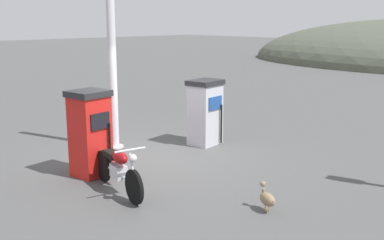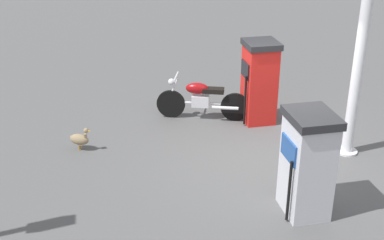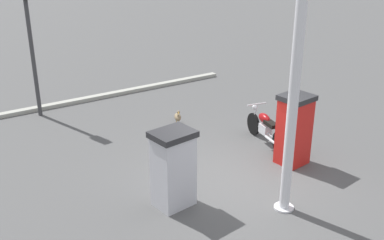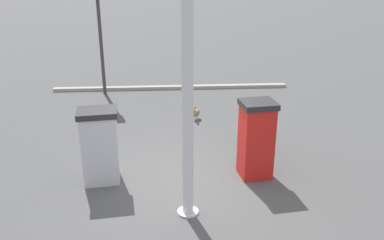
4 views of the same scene
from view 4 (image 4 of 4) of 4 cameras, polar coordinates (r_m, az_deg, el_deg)
The scene contains 8 objects.
ground_plane at distance 8.97m, azimuth -1.85°, elevation -7.83°, with size 120.00×120.00×0.00m, color #4C4C4C.
fuel_pump_near at distance 8.69m, azimuth 9.13°, elevation -2.68°, with size 0.74×0.78×1.72m.
fuel_pump_far at distance 8.60m, azimuth -13.03°, elevation -3.59°, with size 0.73×0.88×1.62m.
motorcycle_near_pump at distance 9.94m, azimuth 8.62°, elevation -2.15°, with size 1.94×0.71×0.94m.
wandering_duck at distance 12.07m, azimuth 0.59°, elevation 1.08°, with size 0.45×0.33×0.47m.
roadside_traffic_light at distance 14.41m, azimuth -13.19°, elevation 14.40°, with size 0.39×0.26×4.17m.
canopy_support_pole at distance 6.74m, azimuth -0.64°, elevation 2.48°, with size 0.40×0.40×4.51m.
road_edge_kerb at distance 15.27m, azimuth -2.95°, elevation 4.67°, with size 0.28×8.83×0.12m.
Camera 4 is at (-7.87, 0.29, 4.29)m, focal length 37.34 mm.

